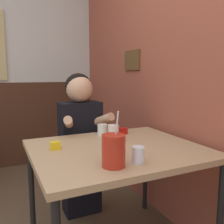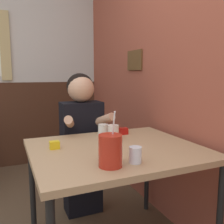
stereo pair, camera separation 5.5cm
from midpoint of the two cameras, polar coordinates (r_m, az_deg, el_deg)
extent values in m
cube|color=#9E4C38|center=(2.56, 6.26, 11.85)|extent=(0.06, 4.41, 2.70)
cube|color=brown|center=(2.51, 5.83, 11.68)|extent=(0.02, 0.28, 0.19)
cube|color=tan|center=(3.43, -22.81, 13.76)|extent=(0.12, 0.02, 0.84)
cube|color=tan|center=(1.61, 1.90, -8.68)|extent=(1.05, 0.90, 0.04)
cylinder|color=black|center=(1.73, 24.29, -21.62)|extent=(0.04, 0.04, 0.71)
cylinder|color=black|center=(1.99, -16.95, -16.99)|extent=(0.04, 0.04, 0.71)
cylinder|color=black|center=(2.29, 8.67, -13.24)|extent=(0.04, 0.04, 0.71)
cube|color=black|center=(2.30, -6.01, -16.27)|extent=(0.31, 0.20, 0.47)
cube|color=black|center=(2.14, -6.22, -4.37)|extent=(0.34, 0.20, 0.50)
sphere|color=black|center=(2.12, -6.61, 5.77)|extent=(0.23, 0.23, 0.23)
sphere|color=tan|center=(2.09, -6.38, 5.29)|extent=(0.22, 0.22, 0.22)
cylinder|color=tan|center=(1.95, -8.87, -2.41)|extent=(0.14, 0.27, 0.15)
cylinder|color=tan|center=(2.03, -1.43, -1.85)|extent=(0.14, 0.27, 0.15)
cylinder|color=#B22819|center=(1.26, 0.87, -8.85)|extent=(0.12, 0.12, 0.16)
cylinder|color=white|center=(1.23, 1.64, -2.89)|extent=(0.01, 0.04, 0.14)
cylinder|color=silver|center=(1.33, 6.54, -9.71)|extent=(0.07, 0.07, 0.09)
cylinder|color=silver|center=(1.90, -1.25, -4.07)|extent=(0.08, 0.08, 0.09)
cylinder|color=silver|center=(1.77, 1.17, -4.69)|extent=(0.08, 0.08, 0.11)
cube|color=#B7140F|center=(1.94, 3.49, -4.39)|extent=(0.06, 0.04, 0.05)
cube|color=yellow|center=(1.60, -12.06, -7.40)|extent=(0.06, 0.04, 0.05)
camera|label=1|loc=(0.03, -89.10, 0.14)|focal=40.00mm
camera|label=2|loc=(0.03, 90.90, -0.14)|focal=40.00mm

